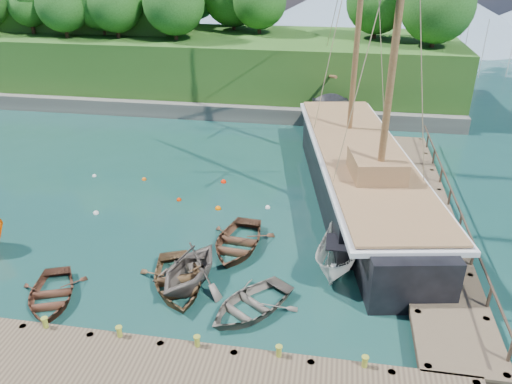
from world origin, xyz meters
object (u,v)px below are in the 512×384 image
rowboat_1 (191,285)px  rowboat_4 (237,248)px  cabin_boat_white (338,268)px  rowboat_0 (52,300)px  schooner (360,176)px  rowboat_3 (250,310)px  rowboat_2 (178,287)px

rowboat_1 → rowboat_4: 3.67m
rowboat_4 → cabin_boat_white: bearing=-5.5°
rowboat_0 → schooner: schooner is taller
rowboat_1 → rowboat_3: (2.95, -1.27, 0.00)m
rowboat_4 → schooner: schooner is taller
rowboat_0 → cabin_boat_white: (12.13, 4.49, 0.00)m
rowboat_0 → rowboat_3: rowboat_3 is taller
rowboat_0 → rowboat_2: size_ratio=0.87×
cabin_boat_white → schooner: 8.37m
rowboat_3 → cabin_boat_white: cabin_boat_white is taller
rowboat_3 → cabin_boat_white: 5.15m
rowboat_0 → rowboat_2: rowboat_2 is taller
rowboat_0 → rowboat_4: bearing=16.4°
rowboat_1 → rowboat_4: (1.46, 3.36, 0.00)m
rowboat_1 → rowboat_2: (-0.52, -0.25, 0.00)m
rowboat_3 → rowboat_4: rowboat_4 is taller
rowboat_4 → schooner: size_ratio=0.16×
rowboat_0 → rowboat_3: size_ratio=0.94×
rowboat_2 → rowboat_3: size_ratio=1.09×
rowboat_4 → schooner: 9.60m
rowboat_2 → rowboat_3: rowboat_2 is taller
rowboat_2 → rowboat_4: (1.98, 3.61, 0.00)m
rowboat_3 → rowboat_1: bearing=-167.3°
rowboat_0 → rowboat_1: size_ratio=0.96×
rowboat_0 → schooner: size_ratio=0.14×
rowboat_1 → schooner: (7.59, 10.65, 1.19)m
rowboat_4 → cabin_boat_white: cabin_boat_white is taller
cabin_boat_white → rowboat_4: bearing=179.8°
rowboat_3 → rowboat_4: 4.87m
rowboat_0 → rowboat_2: 5.39m
rowboat_3 → rowboat_4: size_ratio=0.91×
rowboat_1 → rowboat_0: bearing=-145.2°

